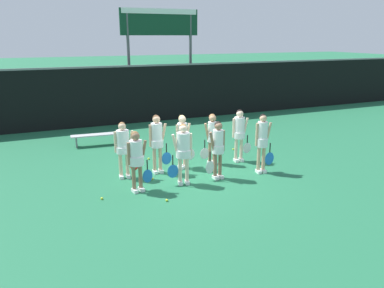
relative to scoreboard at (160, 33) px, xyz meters
name	(u,v)px	position (x,y,z in m)	size (l,w,h in m)	color
ground_plane	(193,174)	(-1.83, -8.36, -4.11)	(140.00, 140.00, 0.00)	#216642
fence_windscreen	(130,95)	(-1.83, -0.96, -2.75)	(60.00, 0.08, 2.70)	black
scoreboard	(160,33)	(0.00, 0.00, 0.00)	(3.90, 0.15, 5.23)	#515156
bench_courtside	(100,135)	(-3.82, -4.11, -3.74)	(2.15, 0.51, 0.43)	#B2B2B7
player_0	(136,156)	(-3.68, -8.94, -3.14)	(0.66, 0.40, 1.64)	#8C664C
player_1	(183,149)	(-2.37, -8.93, -3.09)	(0.70, 0.41, 1.72)	beige
player_2	(218,145)	(-1.31, -8.92, -3.12)	(0.61, 0.34, 1.68)	#8C664C
player_3	(262,139)	(0.12, -9.00, -3.06)	(0.64, 0.35, 1.79)	tan
player_4	(123,145)	(-3.76, -7.82, -3.13)	(0.68, 0.41, 1.65)	beige
player_5	(157,139)	(-2.75, -7.80, -3.06)	(0.68, 0.38, 1.77)	tan
player_6	(183,137)	(-1.90, -7.71, -3.12)	(0.64, 0.35, 1.68)	beige
player_7	(212,135)	(-0.89, -7.69, -3.15)	(0.63, 0.33, 1.63)	tan
player_8	(239,131)	(0.03, -7.81, -3.08)	(0.67, 0.39, 1.72)	beige
tennis_ball_0	(102,198)	(-4.66, -9.12, -4.08)	(0.07, 0.07, 0.07)	#CCE033
tennis_ball_1	(167,200)	(-3.18, -9.85, -4.08)	(0.07, 0.07, 0.07)	#CCE033
tennis_ball_2	(149,159)	(-2.66, -6.51, -4.08)	(0.07, 0.07, 0.07)	#CCE033
tennis_ball_3	(154,166)	(-2.72, -7.32, -4.08)	(0.07, 0.07, 0.07)	#CCE033
tennis_ball_4	(153,179)	(-3.07, -8.31, -4.08)	(0.07, 0.07, 0.07)	#CCE033
tennis_ball_5	(233,149)	(0.48, -6.66, -4.08)	(0.07, 0.07, 0.07)	#CCE033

